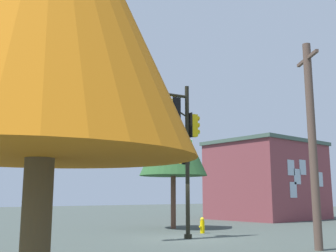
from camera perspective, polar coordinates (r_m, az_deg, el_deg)
The scene contains 6 objects.
ground_plane at distance 19.35m, azimuth 2.86°, elevation -15.65°, with size 120.00×120.00×0.00m, color #3C4641.
signal_pole_assembly at distance 18.82m, azimuth -1.37°, elevation 0.60°, with size 5.27×1.57×7.28m.
utility_pole at distance 16.23m, azimuth 19.76°, elevation -1.85°, with size 1.15×1.53×7.88m.
fire_hydrant at distance 22.01m, azimuth 4.88°, elevation -13.85°, with size 0.33×0.24×0.83m.
tree_near at distance 25.21m, azimuth 0.74°, elevation -1.80°, with size 4.20×4.20×7.84m.
brick_building at distance 36.15m, azimuth 13.85°, elevation -7.45°, with size 8.98×7.41×6.59m.
Camera 1 is at (13.08, 14.12, 1.95)m, focal length 43.01 mm.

